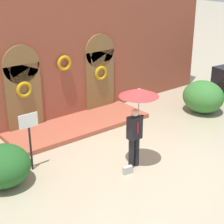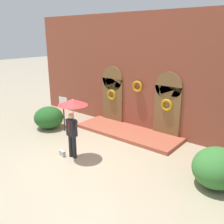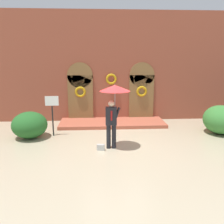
# 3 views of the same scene
# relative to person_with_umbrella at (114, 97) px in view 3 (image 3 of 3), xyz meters

# --- Properties ---
(ground_plane) EXTENTS (80.00, 80.00, 0.00)m
(ground_plane) POSITION_rel_person_with_umbrella_xyz_m (0.14, 0.23, -1.91)
(ground_plane) COLOR tan
(building_facade) EXTENTS (14.00, 2.30, 5.60)m
(building_facade) POSITION_rel_person_with_umbrella_xyz_m (0.14, 4.38, 0.76)
(building_facade) COLOR brown
(building_facade) RESTS_ON ground
(person_with_umbrella) EXTENTS (1.10, 1.10, 2.36)m
(person_with_umbrella) POSITION_rel_person_with_umbrella_xyz_m (0.00, 0.00, 0.00)
(person_with_umbrella) COLOR black
(person_with_umbrella) RESTS_ON ground
(handbag) EXTENTS (0.29, 0.16, 0.22)m
(handbag) POSITION_rel_person_with_umbrella_xyz_m (-0.50, -0.20, -1.80)
(handbag) COLOR #B7B7B2
(handbag) RESTS_ON ground
(sign_post) EXTENTS (0.56, 0.06, 1.72)m
(sign_post) POSITION_rel_person_with_umbrella_xyz_m (-2.50, 1.65, -0.75)
(sign_post) COLOR black
(sign_post) RESTS_ON ground
(shrub_left) EXTENTS (1.46, 1.47, 1.11)m
(shrub_left) POSITION_rel_person_with_umbrella_xyz_m (-3.43, 1.43, -1.36)
(shrub_left) COLOR #235B23
(shrub_left) RESTS_ON ground
(shrub_right) EXTENTS (1.49, 1.65, 1.25)m
(shrub_right) POSITION_rel_person_with_umbrella_xyz_m (4.83, 1.54, -1.29)
(shrub_right) COLOR #387A33
(shrub_right) RESTS_ON ground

